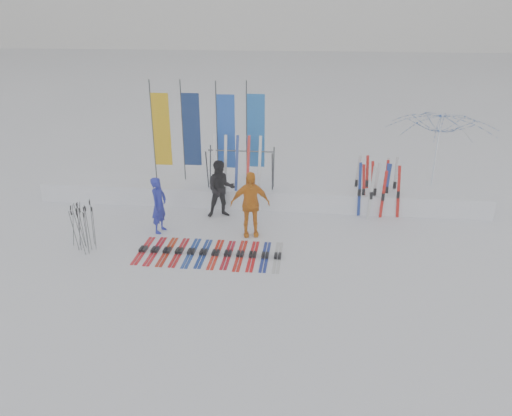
# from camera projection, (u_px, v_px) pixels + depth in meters

# --- Properties ---
(ground) EXTENTS (120.00, 120.00, 0.00)m
(ground) POSITION_uv_depth(u_px,v_px,m) (240.00, 272.00, 11.92)
(ground) COLOR white
(ground) RESTS_ON ground
(snow_bank) EXTENTS (14.00, 1.60, 0.60)m
(snow_bank) POSITION_uv_depth(u_px,v_px,m) (260.00, 193.00, 16.03)
(snow_bank) COLOR white
(snow_bank) RESTS_ON ground
(person_blue) EXTENTS (0.50, 0.65, 1.59)m
(person_blue) POSITION_uv_depth(u_px,v_px,m) (159.00, 205.00, 13.72)
(person_blue) COLOR #1C24A4
(person_blue) RESTS_ON ground
(person_black) EXTENTS (0.99, 0.86, 1.73)m
(person_black) POSITION_uv_depth(u_px,v_px,m) (221.00, 189.00, 14.71)
(person_black) COLOR black
(person_black) RESTS_ON ground
(person_yellow) EXTENTS (1.14, 0.66, 1.83)m
(person_yellow) POSITION_uv_depth(u_px,v_px,m) (250.00, 204.00, 13.47)
(person_yellow) COLOR orange
(person_yellow) RESTS_ON ground
(tent_canopy) EXTENTS (4.28, 4.32, 3.00)m
(tent_canopy) POSITION_uv_depth(u_px,v_px,m) (437.00, 158.00, 15.40)
(tent_canopy) COLOR white
(tent_canopy) RESTS_ON ground
(ski_row) EXTENTS (3.66, 1.68, 0.07)m
(ski_row) POSITION_uv_depth(u_px,v_px,m) (210.00, 253.00, 12.74)
(ski_row) COLOR red
(ski_row) RESTS_ON ground
(pole_cluster) EXTENTS (0.80, 0.82, 1.25)m
(pole_cluster) POSITION_uv_depth(u_px,v_px,m) (83.00, 228.00, 12.80)
(pole_cluster) COLOR #595B60
(pole_cluster) RESTS_ON ground
(feather_flags) EXTENTS (3.56, 0.22, 3.20)m
(feather_flags) POSITION_uv_depth(u_px,v_px,m) (208.00, 131.00, 15.60)
(feather_flags) COLOR #383A3F
(feather_flags) RESTS_ON ground
(ski_rack) EXTENTS (2.04, 0.80, 1.23)m
(ski_rack) POSITION_uv_depth(u_px,v_px,m) (241.00, 163.00, 15.31)
(ski_rack) COLOR #383A3F
(ski_rack) RESTS_ON ground
(upright_skis) EXTENTS (1.24, 1.22, 1.69)m
(upright_skis) POSITION_uv_depth(u_px,v_px,m) (378.00, 187.00, 15.08)
(upright_skis) COLOR silver
(upright_skis) RESTS_ON ground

